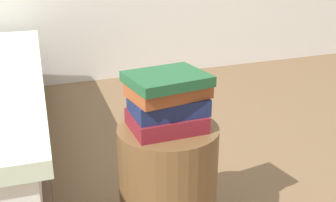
% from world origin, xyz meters
% --- Properties ---
extents(side_table, '(0.35, 0.35, 0.44)m').
position_xyz_m(side_table, '(0.00, 0.00, 0.22)').
color(side_table, brown).
rests_on(side_table, ground_plane).
extents(book_maroon, '(0.24, 0.20, 0.05)m').
position_xyz_m(book_maroon, '(-0.01, 0.00, 0.46)').
color(book_maroon, maroon).
rests_on(book_maroon, side_table).
extents(book_navy, '(0.24, 0.17, 0.06)m').
position_xyz_m(book_navy, '(-0.00, -0.00, 0.52)').
color(book_navy, '#19234C').
rests_on(book_navy, book_maroon).
extents(book_rust, '(0.27, 0.20, 0.05)m').
position_xyz_m(book_rust, '(-0.00, -0.00, 0.57)').
color(book_rust, '#994723').
rests_on(book_rust, book_navy).
extents(book_forest, '(0.27, 0.23, 0.03)m').
position_xyz_m(book_forest, '(-0.01, -0.01, 0.61)').
color(book_forest, '#1E512D').
rests_on(book_forest, book_rust).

